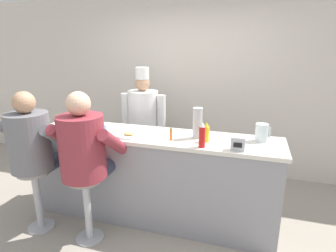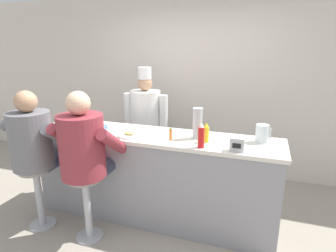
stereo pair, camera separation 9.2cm
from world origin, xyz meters
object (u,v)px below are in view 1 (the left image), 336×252
Objects in this scene: diner_seated_grey at (33,145)px; cook_in_whites_near at (143,122)px; mustard_bottle_yellow at (206,133)px; coffee_mug_blue at (73,125)px; hot_sauce_bottle_orange at (171,134)px; breakfast_plate at (129,135)px; cereal_bowl at (100,129)px; napkin_dispenser_chrome at (238,144)px; diner_seated_maroon at (85,150)px; coffee_mug_tan at (100,132)px; cup_stack_steel at (198,123)px; ketchup_bottle_red at (202,135)px; water_pitcher_clear at (262,133)px.

diner_seated_grey is 1.52m from cook_in_whites_near.
mustard_bottle_yellow is 1.55m from coffee_mug_blue.
coffee_mug_blue is 0.08× the size of diner_seated_grey.
diner_seated_grey is at bearing -162.88° from hot_sauce_bottle_orange.
breakfast_plate is (-0.46, -0.02, -0.05)m from hot_sauce_bottle_orange.
cereal_bowl is 1.17× the size of napkin_dispenser_chrome.
coffee_mug_tan is at bearing 94.35° from diner_seated_maroon.
diner_seated_grey is (-0.17, -0.45, -0.10)m from coffee_mug_blue.
cook_in_whites_near is at bearing 87.32° from diner_seated_maroon.
coffee_mug_blue is at bearing -175.34° from cup_stack_steel.
hot_sauce_bottle_orange reaches higher than coffee_mug_tan.
mustard_bottle_yellow reaches higher than breakfast_plate.
hot_sauce_bottle_orange is at bearing 161.68° from ketchup_bottle_red.
coffee_mug_tan is at bearing -172.80° from mustard_bottle_yellow.
hot_sauce_bottle_orange is 0.99× the size of napkin_dispenser_chrome.
cook_in_whites_near is (0.06, 1.35, -0.06)m from diner_seated_maroon.
coffee_mug_blue is (-0.34, -0.03, 0.02)m from cereal_bowl.
ketchup_bottle_red is at bearing -45.68° from cook_in_whites_near.
coffee_mug_tan is 1.04m from cook_in_whites_near.
hot_sauce_bottle_orange is at bearing -171.17° from mustard_bottle_yellow.
cereal_bowl is at bearing 119.36° from coffee_mug_tan.
ketchup_bottle_red is at bearing -147.36° from water_pitcher_clear.
breakfast_plate is (-0.80, 0.10, -0.10)m from ketchup_bottle_red.
cereal_bowl is at bearing 4.82° from coffee_mug_blue.
napkin_dispenser_chrome is at bearing -30.11° from cup_stack_steel.
diner_seated_maroon is (0.03, -0.33, -0.08)m from coffee_mug_tan.
cereal_bowl is (-0.40, 0.08, 0.01)m from breakfast_plate.
mustard_bottle_yellow is at bearing 154.21° from napkin_dispenser_chrome.
diner_seated_grey reaches higher than water_pitcher_clear.
ketchup_bottle_red is 1.54m from coffee_mug_blue.
mustard_bottle_yellow is 0.82m from breakfast_plate.
water_pitcher_clear is 2.34m from diner_seated_grey.
cup_stack_steel reaches higher than coffee_mug_blue.
coffee_mug_blue is 0.50m from diner_seated_grey.
diner_seated_grey is (-2.25, -0.65, -0.14)m from water_pitcher_clear.
cup_stack_steel reaches higher than cereal_bowl.
mustard_bottle_yellow is 0.12× the size of cook_in_whites_near.
cereal_bowl is (-0.86, 0.06, -0.03)m from hot_sauce_bottle_orange.
breakfast_plate is 0.74m from cup_stack_steel.
cereal_bowl is (-1.20, 0.17, -0.09)m from ketchup_bottle_red.
cook_in_whites_near reaches higher than coffee_mug_blue.
ketchup_bottle_red is at bearing -6.84° from breakfast_plate.
diner_seated_maroon is at bearing -125.52° from breakfast_plate.
ketchup_bottle_red is 0.78× the size of cup_stack_steel.
water_pitcher_clear is 1.69m from coffee_mug_tan.
ketchup_bottle_red is 1.14m from diner_seated_maroon.
coffee_mug_blue is 0.96× the size of napkin_dispenser_chrome.
breakfast_plate is 0.32m from coffee_mug_tan.
mustard_bottle_yellow is (0.01, 0.17, -0.02)m from ketchup_bottle_red.
cup_stack_steel is at bearing 19.52° from diner_seated_grey.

